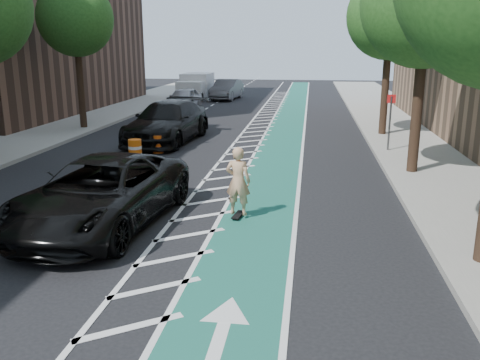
% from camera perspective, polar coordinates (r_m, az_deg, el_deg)
% --- Properties ---
extents(ground, '(120.00, 120.00, 0.00)m').
position_cam_1_polar(ground, '(11.57, -14.65, -8.14)').
color(ground, black).
rests_on(ground, ground).
extents(bike_lane, '(2.00, 90.00, 0.01)m').
position_cam_1_polar(bike_lane, '(20.33, 4.08, 2.25)').
color(bike_lane, '#1C6256').
rests_on(bike_lane, ground).
extents(buffer_strip, '(1.40, 90.00, 0.01)m').
position_cam_1_polar(buffer_strip, '(20.48, -0.12, 2.37)').
color(buffer_strip, silver).
rests_on(buffer_strip, ground).
extents(sidewalk_right, '(5.00, 90.00, 0.15)m').
position_cam_1_polar(sidewalk_right, '(20.94, 22.13, 1.74)').
color(sidewalk_right, gray).
rests_on(sidewalk_right, ground).
extents(curb_right, '(0.12, 90.00, 0.16)m').
position_cam_1_polar(curb_right, '(20.46, 15.47, 2.03)').
color(curb_right, gray).
rests_on(curb_right, ground).
extents(curb_left, '(0.12, 90.00, 0.16)m').
position_cam_1_polar(curb_left, '(23.22, -21.53, 3.01)').
color(curb_left, gray).
rests_on(curb_left, ground).
extents(tree_r_c, '(4.20, 4.20, 7.90)m').
position_cam_1_polar(tree_r_c, '(18.22, 20.37, 18.21)').
color(tree_r_c, '#382619').
rests_on(tree_r_c, ground).
extents(tree_r_d, '(4.20, 4.20, 7.90)m').
position_cam_1_polar(tree_r_d, '(26.09, 16.60, 17.21)').
color(tree_r_d, '#382619').
rests_on(tree_r_d, ground).
extents(tree_l_d, '(4.20, 4.20, 7.90)m').
position_cam_1_polar(tree_l_d, '(28.56, -18.19, 16.84)').
color(tree_l_d, '#382619').
rests_on(tree_l_d, ground).
extents(sign_post, '(0.35, 0.08, 2.47)m').
position_cam_1_polar(sign_post, '(22.27, 16.47, 6.30)').
color(sign_post, '#4C4C4C').
rests_on(sign_post, ground).
extents(skateboard, '(0.29, 0.72, 0.09)m').
position_cam_1_polar(skateboard, '(13.52, -0.21, -3.92)').
color(skateboard, black).
rests_on(skateboard, ground).
extents(skateboarder, '(0.72, 0.52, 1.82)m').
position_cam_1_polar(skateboarder, '(13.25, -0.22, -0.11)').
color(skateboarder, tan).
rests_on(skateboarder, skateboard).
extents(suv_near, '(3.40, 6.38, 1.71)m').
position_cam_1_polar(suv_near, '(13.20, -15.29, -1.40)').
color(suv_near, black).
rests_on(suv_near, ground).
extents(suv_far, '(3.22, 6.70, 1.88)m').
position_cam_1_polar(suv_far, '(24.42, -8.14, 6.48)').
color(suv_far, black).
rests_on(suv_far, ground).
extents(car_silver, '(2.16, 4.58, 1.51)m').
position_cam_1_polar(car_silver, '(37.37, -6.32, 9.11)').
color(car_silver, '#A5A5AB').
rests_on(car_silver, ground).
extents(car_grey, '(2.32, 5.28, 1.69)m').
position_cam_1_polar(car_grey, '(43.75, -1.50, 10.13)').
color(car_grey, '#555559').
rests_on(car_grey, ground).
extents(box_truck, '(2.37, 5.12, 2.12)m').
position_cam_1_polar(box_truck, '(44.53, -4.98, 10.34)').
color(box_truck, silver).
rests_on(box_truck, ground).
extents(barrel_a, '(0.65, 0.65, 0.88)m').
position_cam_1_polar(barrel_a, '(20.38, -11.69, 3.19)').
color(barrel_a, '#E55E0C').
rests_on(barrel_a, ground).
extents(barrel_b, '(0.58, 0.58, 0.79)m').
position_cam_1_polar(barrel_b, '(21.76, -9.19, 3.92)').
color(barrel_b, '#DB4C0B').
rests_on(barrel_b, ground).
extents(barrel_c, '(0.58, 0.58, 0.79)m').
position_cam_1_polar(barrel_c, '(26.85, -6.67, 6.06)').
color(barrel_c, '#FC4B0D').
rests_on(barrel_c, ground).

